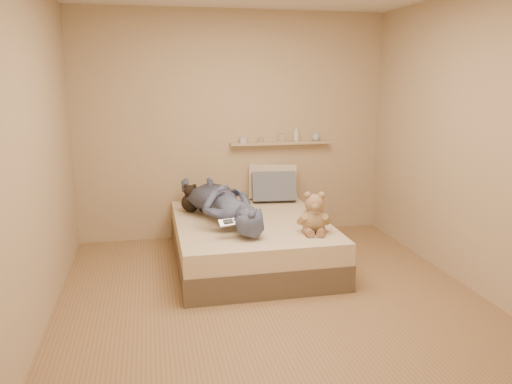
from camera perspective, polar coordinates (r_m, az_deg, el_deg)
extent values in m
plane|color=#936F4C|center=(4.36, 1.83, -12.20)|extent=(3.80, 3.80, 0.00)
plane|color=tan|center=(5.84, -2.59, 7.49)|extent=(3.60, 0.00, 3.60)
plane|color=tan|center=(2.23, 13.87, -1.84)|extent=(3.60, 0.00, 3.60)
plane|color=tan|center=(3.96, -24.25, 3.77)|extent=(0.00, 3.80, 3.80)
plane|color=tan|center=(4.75, 23.61, 5.18)|extent=(0.00, 3.80, 3.80)
cube|color=brown|center=(5.16, -0.66, -6.64)|extent=(1.50, 1.90, 0.25)
cube|color=beige|center=(5.09, -0.66, -4.25)|extent=(1.48, 1.88, 0.20)
cube|color=#B1B4B8|center=(4.44, -3.20, -3.51)|extent=(0.18, 0.11, 0.06)
cube|color=black|center=(4.43, -3.18, -3.34)|extent=(0.10, 0.06, 0.03)
sphere|color=#A28059|center=(4.65, 6.62, -3.18)|extent=(0.24, 0.24, 0.24)
sphere|color=#9D7356|center=(4.58, 6.69, -1.32)|extent=(0.18, 0.18, 0.18)
sphere|color=#9D7856|center=(4.56, 5.94, -0.37)|extent=(0.07, 0.07, 0.07)
sphere|color=#9D7C56|center=(4.57, 7.50, -0.37)|extent=(0.07, 0.07, 0.07)
sphere|color=olive|center=(4.51, 6.79, -1.75)|extent=(0.07, 0.07, 0.07)
cylinder|color=tan|center=(4.60, 5.31, -3.11)|extent=(0.08, 0.16, 0.13)
cylinder|color=olive|center=(4.63, 8.01, -3.10)|extent=(0.13, 0.17, 0.13)
cylinder|color=#91684D|center=(4.57, 6.01, -4.55)|extent=(0.07, 0.16, 0.08)
cylinder|color=#875F48|center=(4.58, 7.44, -4.54)|extent=(0.13, 0.17, 0.08)
cylinder|color=beige|center=(4.60, 6.67, -2.20)|extent=(0.15, 0.15, 0.02)
sphere|color=black|center=(5.37, -7.48, -1.21)|extent=(0.20, 0.20, 0.20)
sphere|color=black|center=(5.33, -7.53, 0.09)|extent=(0.13, 0.13, 0.13)
sphere|color=black|center=(5.33, -8.02, 0.67)|extent=(0.05, 0.05, 0.05)
sphere|color=black|center=(5.31, -7.07, 0.67)|extent=(0.05, 0.05, 0.05)
cube|color=beige|center=(5.89, 1.92, 1.15)|extent=(0.60, 0.39, 0.43)
cube|color=slate|center=(5.76, 2.04, 0.56)|extent=(0.52, 0.31, 0.37)
imported|color=#495473|center=(5.01, -4.00, -1.13)|extent=(0.91, 1.67, 0.38)
cube|color=tan|center=(5.92, 2.81, 5.61)|extent=(1.20, 0.12, 0.03)
cylinder|color=silver|center=(5.81, -1.45, 5.98)|extent=(0.09, 0.09, 0.07)
cylinder|color=#A8A090|center=(5.85, 0.53, 5.98)|extent=(0.06, 0.06, 0.06)
imported|color=white|center=(5.91, 2.97, 6.46)|extent=(0.08, 0.07, 0.14)
imported|color=silver|center=(5.96, 4.62, 6.63)|extent=(0.09, 0.09, 0.17)
imported|color=#B6BCBF|center=(6.03, 6.87, 6.40)|extent=(0.13, 0.13, 0.12)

